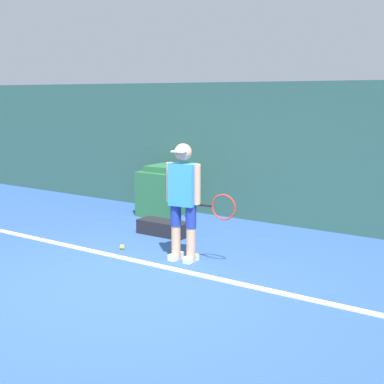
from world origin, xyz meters
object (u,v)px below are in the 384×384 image
at_px(tennis_ball, 122,247).
at_px(covered_chair, 164,191).
at_px(water_bottle, 188,212).
at_px(equipment_bag, 164,228).
at_px(tennis_player, 184,197).

distance_m(tennis_ball, covered_chair, 2.29).
relative_size(tennis_ball, water_bottle, 0.32).
relative_size(tennis_ball, equipment_bag, 0.08).
relative_size(tennis_player, tennis_ball, 22.41).
relative_size(tennis_player, covered_chair, 1.71).
bearing_deg(equipment_bag, covered_chair, 126.71).
relative_size(tennis_player, water_bottle, 7.12).
bearing_deg(covered_chair, tennis_ball, -68.06).
bearing_deg(covered_chair, water_bottle, 6.73).
distance_m(equipment_bag, water_bottle, 1.25).
xyz_separation_m(equipment_bag, water_bottle, (-0.36, 1.20, -0.01)).
height_order(equipment_bag, water_bottle, equipment_bag).
bearing_deg(tennis_player, tennis_ball, 177.14).
xyz_separation_m(tennis_player, tennis_ball, (-1.01, -0.07, -0.81)).
bearing_deg(equipment_bag, tennis_ball, -90.32).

